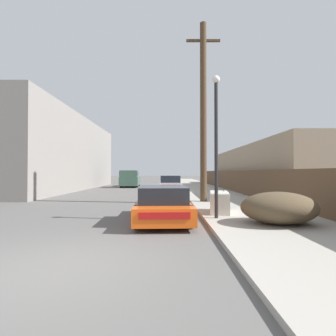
{
  "coord_description": "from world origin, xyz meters",
  "views": [
    {
      "loc": [
        1.99,
        -4.5,
        1.67
      ],
      "look_at": [
        1.95,
        9.89,
        1.89
      ],
      "focal_mm": 28.0,
      "sensor_mm": 36.0,
      "label": 1
    }
  ],
  "objects_px": {
    "street_lamp": "(217,135)",
    "pickup_truck": "(131,179)",
    "parked_sports_car_red": "(164,205)",
    "utility_pole": "(204,110)",
    "car_parked_mid": "(171,185)",
    "brush_pile": "(280,208)",
    "discarded_fridge": "(220,202)"
  },
  "relations": [
    {
      "from": "utility_pole",
      "to": "parked_sports_car_red",
      "type": "bearing_deg",
      "value": -112.74
    },
    {
      "from": "pickup_truck",
      "to": "parked_sports_car_red",
      "type": "bearing_deg",
      "value": 98.49
    },
    {
      "from": "pickup_truck",
      "to": "utility_pole",
      "type": "relative_size",
      "value": 0.58
    },
    {
      "from": "utility_pole",
      "to": "brush_pile",
      "type": "height_order",
      "value": "utility_pole"
    },
    {
      "from": "parked_sports_car_red",
      "to": "discarded_fridge",
      "type": "bearing_deg",
      "value": 25.55
    },
    {
      "from": "parked_sports_car_red",
      "to": "car_parked_mid",
      "type": "relative_size",
      "value": 1.0
    },
    {
      "from": "discarded_fridge",
      "to": "utility_pole",
      "type": "height_order",
      "value": "utility_pole"
    },
    {
      "from": "pickup_truck",
      "to": "street_lamp",
      "type": "height_order",
      "value": "street_lamp"
    },
    {
      "from": "street_lamp",
      "to": "discarded_fridge",
      "type": "bearing_deg",
      "value": 74.66
    },
    {
      "from": "parked_sports_car_red",
      "to": "street_lamp",
      "type": "relative_size",
      "value": 0.87
    },
    {
      "from": "brush_pile",
      "to": "discarded_fridge",
      "type": "bearing_deg",
      "value": 121.52
    },
    {
      "from": "utility_pole",
      "to": "street_lamp",
      "type": "bearing_deg",
      "value": -92.82
    },
    {
      "from": "car_parked_mid",
      "to": "pickup_truck",
      "type": "bearing_deg",
      "value": 118.02
    },
    {
      "from": "car_parked_mid",
      "to": "utility_pole",
      "type": "bearing_deg",
      "value": -77.73
    },
    {
      "from": "car_parked_mid",
      "to": "street_lamp",
      "type": "xyz_separation_m",
      "value": [
        1.45,
        -12.35,
        2.26
      ]
    },
    {
      "from": "parked_sports_car_red",
      "to": "pickup_truck",
      "type": "distance_m",
      "value": 20.65
    },
    {
      "from": "utility_pole",
      "to": "discarded_fridge",
      "type": "bearing_deg",
      "value": -88.52
    },
    {
      "from": "brush_pile",
      "to": "parked_sports_car_red",
      "type": "bearing_deg",
      "value": 162.83
    },
    {
      "from": "parked_sports_car_red",
      "to": "pickup_truck",
      "type": "bearing_deg",
      "value": 99.02
    },
    {
      "from": "parked_sports_car_red",
      "to": "pickup_truck",
      "type": "height_order",
      "value": "pickup_truck"
    },
    {
      "from": "utility_pole",
      "to": "brush_pile",
      "type": "relative_size",
      "value": 4.19
    },
    {
      "from": "street_lamp",
      "to": "brush_pile",
      "type": "height_order",
      "value": "street_lamp"
    },
    {
      "from": "parked_sports_car_red",
      "to": "street_lamp",
      "type": "bearing_deg",
      "value": -6.16
    },
    {
      "from": "car_parked_mid",
      "to": "brush_pile",
      "type": "height_order",
      "value": "car_parked_mid"
    },
    {
      "from": "discarded_fridge",
      "to": "pickup_truck",
      "type": "height_order",
      "value": "pickup_truck"
    },
    {
      "from": "street_lamp",
      "to": "pickup_truck",
      "type": "bearing_deg",
      "value": 106.01
    },
    {
      "from": "parked_sports_car_red",
      "to": "utility_pole",
      "type": "distance_m",
      "value": 6.88
    },
    {
      "from": "parked_sports_car_red",
      "to": "brush_pile",
      "type": "xyz_separation_m",
      "value": [
        3.5,
        -1.08,
        0.05
      ]
    },
    {
      "from": "utility_pole",
      "to": "brush_pile",
      "type": "distance_m",
      "value": 7.52
    },
    {
      "from": "discarded_fridge",
      "to": "car_parked_mid",
      "type": "relative_size",
      "value": 0.42
    },
    {
      "from": "discarded_fridge",
      "to": "utility_pole",
      "type": "xyz_separation_m",
      "value": [
        -0.1,
        3.75,
        4.44
      ]
    },
    {
      "from": "utility_pole",
      "to": "brush_pile",
      "type": "xyz_separation_m",
      "value": [
        1.45,
        -5.96,
        -4.35
      ]
    }
  ]
}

